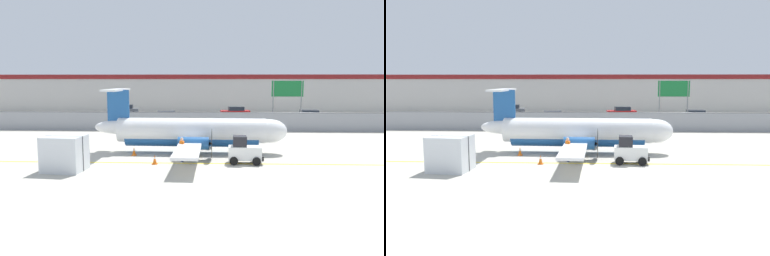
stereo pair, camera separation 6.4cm
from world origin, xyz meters
TOP-DOWN VIEW (x-y plane):
  - ground_plane at (0.00, 2.00)m, footprint 140.00×140.00m
  - perimeter_fence at (0.00, 18.00)m, footprint 98.00×0.10m
  - parking_lot_strip at (0.00, 29.50)m, footprint 98.00×17.00m
  - background_building at (0.00, 47.99)m, footprint 91.00×8.10m
  - commuter_airplane at (-0.71, 5.75)m, footprint 14.91×16.03m
  - baggage_tug at (2.75, 2.12)m, footprint 2.38×1.47m
  - ground_crew_worker at (-1.50, 2.49)m, footprint 0.46×0.52m
  - cargo_container at (-8.59, -0.41)m, footprint 2.59×2.23m
  - traffic_cone_near_left at (-5.23, 4.47)m, footprint 0.36×0.36m
  - traffic_cone_near_right at (-7.52, 0.26)m, footprint 0.36×0.36m
  - traffic_cone_far_left at (-3.27, 1.64)m, footprint 0.36×0.36m
  - parked_car_0 at (-12.70, 35.21)m, footprint 4.38×2.41m
  - parked_car_1 at (-4.84, 23.99)m, footprint 4.39×2.45m
  - parked_car_2 at (4.29, 31.94)m, footprint 4.35×2.32m
  - parked_car_3 at (13.41, 26.48)m, footprint 4.28×2.17m
  - highway_sign at (9.36, 20.45)m, footprint 3.60×0.14m

SIDE VIEW (x-z plane):
  - ground_plane at x=0.00m, z-range 0.00..0.01m
  - parking_lot_strip at x=0.00m, z-range 0.00..0.12m
  - traffic_cone_near_left at x=-5.23m, z-range -0.01..0.63m
  - traffic_cone_near_right at x=-7.52m, z-range -0.01..0.63m
  - traffic_cone_far_left at x=-3.27m, z-range -0.01..0.63m
  - baggage_tug at x=2.75m, z-range -0.08..1.80m
  - parked_car_0 at x=-12.70m, z-range 0.10..1.68m
  - parked_car_1 at x=-4.84m, z-range 0.10..1.68m
  - parked_car_2 at x=4.29m, z-range 0.10..1.68m
  - parked_car_3 at x=13.41m, z-range 0.10..1.68m
  - ground_crew_worker at x=-1.50m, z-range 0.10..1.80m
  - cargo_container at x=-8.59m, z-range 0.00..2.20m
  - perimeter_fence at x=0.00m, z-range 0.07..2.17m
  - commuter_airplane at x=-0.71m, z-range -0.86..4.06m
  - background_building at x=0.00m, z-range 0.01..6.51m
  - highway_sign at x=9.36m, z-range 1.39..6.89m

